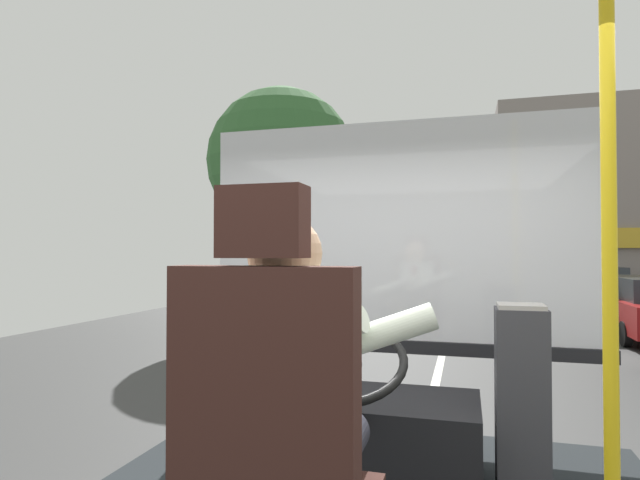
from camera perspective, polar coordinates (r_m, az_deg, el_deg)
ground at (r=10.66m, az=13.58°, el=-11.13°), size 18.00×44.00×0.06m
driver_seat at (r=1.51m, az=-4.79°, el=-23.93°), size 0.48×0.48×1.27m
bus_driver at (r=1.55m, az=-3.21°, el=-16.22°), size 0.82×0.58×0.80m
steering_console at (r=2.71m, az=4.84°, el=-20.46°), size 1.10×0.96×0.78m
handrail_pole at (r=1.80m, az=29.24°, el=-0.15°), size 0.04×0.04×2.28m
fare_box at (r=2.62m, az=21.31°, el=-16.16°), size 0.22×0.21×0.87m
windshield_panel at (r=3.34m, az=8.64°, el=-2.37°), size 2.50×0.08×1.48m
street_tree at (r=11.68m, az=-4.28°, el=8.51°), size 3.27×3.27×5.44m
shop_building at (r=21.03m, az=31.17°, el=3.03°), size 9.16×5.99×6.64m
parked_car_silver at (r=17.85m, az=27.54°, el=-4.68°), size 1.87×4.20×1.36m
parked_car_white at (r=23.24m, az=24.81°, el=-4.06°), size 1.88×3.82×1.22m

